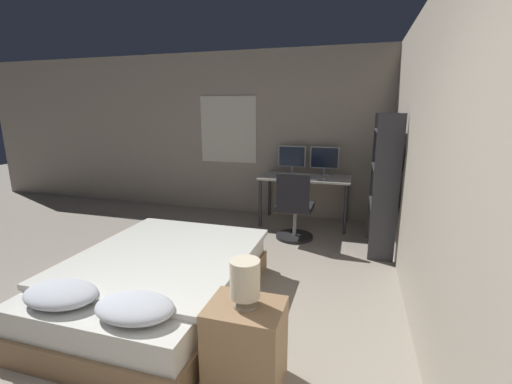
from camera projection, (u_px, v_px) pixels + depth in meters
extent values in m
cube|color=#9E9384|center=(277.00, 135.00, 5.65)|extent=(12.00, 0.06, 2.70)
cube|color=silver|center=(228.00, 130.00, 5.83)|extent=(0.99, 0.01, 1.11)
cube|color=black|center=(228.00, 130.00, 5.84)|extent=(0.91, 0.01, 1.03)
cube|color=#9E9384|center=(436.00, 168.00, 2.42)|extent=(0.06, 12.00, 2.70)
cube|color=#846647|center=(161.00, 294.00, 3.13)|extent=(1.47, 2.03, 0.22)
cube|color=silver|center=(160.00, 273.00, 3.08)|extent=(1.41, 1.97, 0.21)
cube|color=silver|center=(166.00, 255.00, 3.16)|extent=(1.51, 1.71, 0.05)
ellipsoid|color=silver|center=(61.00, 294.00, 2.41)|extent=(0.55, 0.38, 0.13)
ellipsoid|color=silver|center=(135.00, 307.00, 2.24)|extent=(0.55, 0.38, 0.13)
cube|color=#997551|center=(246.00, 345.00, 2.19)|extent=(0.48, 0.38, 0.57)
cylinder|color=gray|center=(245.00, 304.00, 2.12)|extent=(0.15, 0.15, 0.01)
cylinder|color=gray|center=(245.00, 300.00, 2.11)|extent=(0.02, 0.02, 0.05)
cylinder|color=beige|center=(245.00, 279.00, 2.08)|extent=(0.19, 0.19, 0.24)
cube|color=beige|center=(305.00, 178.00, 5.26)|extent=(1.37, 0.68, 0.03)
cylinder|color=#2D2D33|center=(260.00, 203.00, 5.25)|extent=(0.05, 0.05, 0.73)
cylinder|color=#2D2D33|center=(345.00, 210.00, 4.90)|extent=(0.05, 0.05, 0.73)
cylinder|color=#2D2D33|center=(270.00, 194.00, 5.79)|extent=(0.05, 0.05, 0.73)
cylinder|color=#2D2D33|center=(347.00, 200.00, 5.44)|extent=(0.05, 0.05, 0.73)
cylinder|color=#B7B7BC|center=(292.00, 173.00, 5.55)|extent=(0.16, 0.16, 0.01)
cylinder|color=#B7B7BC|center=(292.00, 170.00, 5.54)|extent=(0.03, 0.03, 0.09)
cube|color=#B7B7BC|center=(292.00, 156.00, 5.49)|extent=(0.44, 0.03, 0.34)
cube|color=#192338|center=(292.00, 157.00, 5.48)|extent=(0.41, 0.00, 0.31)
cylinder|color=#B7B7BC|center=(324.00, 174.00, 5.41)|extent=(0.16, 0.16, 0.01)
cylinder|color=#B7B7BC|center=(324.00, 171.00, 5.40)|extent=(0.03, 0.03, 0.09)
cube|color=#B7B7BC|center=(324.00, 158.00, 5.35)|extent=(0.44, 0.03, 0.34)
cube|color=#192338|center=(324.00, 158.00, 5.33)|extent=(0.41, 0.00, 0.31)
cube|color=#B7B7BC|center=(303.00, 179.00, 5.03)|extent=(0.41, 0.13, 0.02)
ellipsoid|color=#B7B7BC|center=(323.00, 179.00, 4.95)|extent=(0.07, 0.05, 0.04)
cylinder|color=black|center=(294.00, 236.00, 4.83)|extent=(0.52, 0.52, 0.04)
cylinder|color=gray|center=(295.00, 222.00, 4.78)|extent=(0.05, 0.05, 0.39)
cube|color=black|center=(295.00, 206.00, 4.73)|extent=(0.48, 0.48, 0.07)
cube|color=black|center=(293.00, 191.00, 4.46)|extent=(0.43, 0.05, 0.45)
cube|color=#333338|center=(386.00, 191.00, 3.89)|extent=(0.29, 0.02, 1.72)
cube|color=#333338|center=(382.00, 178.00, 4.60)|extent=(0.29, 0.02, 1.72)
cube|color=#333338|center=(382.00, 204.00, 4.31)|extent=(0.29, 0.74, 0.02)
cube|color=#333338|center=(385.00, 167.00, 4.20)|extent=(0.29, 0.74, 0.02)
cube|color=#333338|center=(388.00, 131.00, 4.09)|extent=(0.29, 0.74, 0.02)
cube|color=#2D4784|center=(385.00, 203.00, 3.96)|extent=(0.24, 0.02, 0.18)
cube|color=gold|center=(385.00, 199.00, 3.98)|extent=(0.24, 0.02, 0.26)
cube|color=#B2332D|center=(384.00, 200.00, 4.01)|extent=(0.24, 0.02, 0.24)
cube|color=#7A387F|center=(384.00, 198.00, 4.04)|extent=(0.24, 0.03, 0.25)
cube|color=#7A387F|center=(384.00, 197.00, 4.08)|extent=(0.24, 0.04, 0.25)
cube|color=#B2332D|center=(383.00, 200.00, 4.13)|extent=(0.24, 0.03, 0.17)
cube|color=#337042|center=(383.00, 199.00, 4.16)|extent=(0.24, 0.03, 0.18)
cube|color=#B2332D|center=(383.00, 195.00, 4.19)|extent=(0.24, 0.02, 0.25)
cube|color=teal|center=(383.00, 195.00, 4.22)|extent=(0.24, 0.03, 0.24)
cube|color=#BCB29E|center=(388.00, 161.00, 3.84)|extent=(0.24, 0.02, 0.23)
cube|color=#B2332D|center=(388.00, 163.00, 3.88)|extent=(0.24, 0.03, 0.18)
cube|color=orange|center=(388.00, 160.00, 3.91)|extent=(0.24, 0.04, 0.24)
cube|color=#28282D|center=(388.00, 159.00, 3.95)|extent=(0.24, 0.02, 0.25)
cube|color=#337042|center=(387.00, 162.00, 4.00)|extent=(0.24, 0.04, 0.18)
cube|color=#337042|center=(387.00, 159.00, 4.04)|extent=(0.24, 0.04, 0.22)
cube|color=#B2332D|center=(387.00, 159.00, 4.09)|extent=(0.24, 0.04, 0.20)
cube|color=gold|center=(386.00, 157.00, 4.12)|extent=(0.24, 0.02, 0.26)
cube|color=#28282D|center=(386.00, 156.00, 4.15)|extent=(0.24, 0.03, 0.27)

